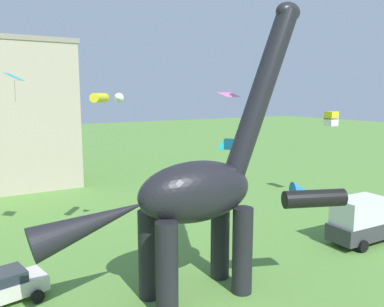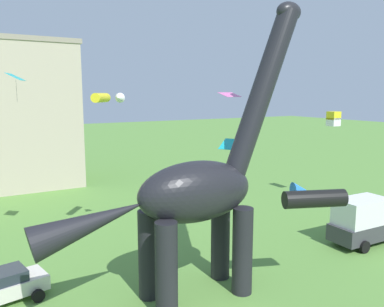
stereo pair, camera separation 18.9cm
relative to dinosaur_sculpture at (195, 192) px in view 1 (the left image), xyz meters
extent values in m
cylinder|color=black|center=(2.21, 0.99, -3.13)|extent=(1.03, 1.03, 4.46)
cylinder|color=black|center=(2.21, -0.99, -3.13)|extent=(1.03, 1.03, 4.46)
cylinder|color=black|center=(-2.06, 0.99, -3.13)|extent=(1.03, 1.03, 4.46)
cylinder|color=black|center=(-2.06, -0.99, -3.13)|extent=(1.03, 1.03, 4.46)
ellipsoid|color=black|center=(0.07, 0.00, 0.00)|extent=(6.10, 2.63, 3.00)
cylinder|color=black|center=(4.03, 0.00, 4.81)|extent=(4.38, 1.13, 8.69)
ellipsoid|color=black|center=(5.70, 0.00, 8.94)|extent=(1.50, 0.94, 1.03)
cone|color=black|center=(-5.04, 0.00, -0.69)|extent=(5.36, 1.50, 2.54)
cube|color=silver|center=(-8.51, 4.13, -4.69)|extent=(4.46, 2.56, 0.72)
cylinder|color=black|center=(-6.96, 5.02, -5.05)|extent=(0.65, 0.34, 0.62)
cylinder|color=black|center=(-6.96, 3.24, -5.05)|extent=(0.65, 0.34, 0.62)
cube|color=#38383D|center=(13.72, 0.14, -4.41)|extent=(5.66, 2.27, 1.10)
cube|color=silver|center=(15.57, 0.14, -3.36)|extent=(1.85, 1.99, 1.00)
cube|color=silver|center=(12.94, 0.14, -3.01)|extent=(3.64, 2.12, 1.70)
cylinder|color=black|center=(15.74, 1.19, -4.96)|extent=(0.81, 0.28, 0.80)
cylinder|color=black|center=(12.04, 1.19, -4.96)|extent=(0.81, 0.28, 0.80)
cylinder|color=black|center=(12.04, -0.91, -4.96)|extent=(0.81, 0.28, 0.80)
cylinder|color=#6B6056|center=(6.84, 9.96, -4.93)|extent=(0.14, 0.14, 0.85)
cylinder|color=#6B6056|center=(7.05, 9.96, -4.93)|extent=(0.14, 0.14, 0.85)
cube|color=silver|center=(6.95, 9.96, -4.21)|extent=(0.46, 0.28, 0.60)
sphere|color=tan|center=(6.95, 9.96, -3.77)|extent=(0.27, 0.27, 0.27)
cylinder|color=silver|center=(6.68, 9.96, -4.18)|extent=(0.11, 0.11, 0.57)
cylinder|color=silver|center=(7.21, 9.96, -4.18)|extent=(0.11, 0.11, 0.57)
cylinder|color=yellow|center=(-1.83, 8.63, 4.45)|extent=(1.73, 2.06, 0.59)
cone|color=white|center=(-0.88, 7.95, 4.45)|extent=(0.82, 0.79, 0.62)
cube|color=yellow|center=(20.06, 8.80, 2.71)|extent=(0.96, 0.96, 0.75)
cube|color=white|center=(20.06, 8.80, 2.12)|extent=(0.96, 0.96, 0.75)
cube|color=#19B2B7|center=(3.43, 1.53, 1.92)|extent=(1.63, 1.80, 0.50)
cube|color=pink|center=(4.95, 4.14, 4.65)|extent=(1.38, 1.10, 0.29)
cube|color=#19B2B7|center=(-6.63, 9.48, 5.68)|extent=(1.28, 1.49, 0.43)
cylinder|color=black|center=(-6.63, 9.48, 4.87)|extent=(0.01, 0.01, 1.25)
cylinder|color=black|center=(4.77, -3.18, -0.26)|extent=(3.13, 1.88, 0.85)
cone|color=#287AE5|center=(5.37, -1.63, -0.26)|extent=(1.03, 1.10, 0.89)
camera|label=1|loc=(-9.59, -15.85, 4.72)|focal=36.70mm
camera|label=2|loc=(-9.43, -15.95, 4.72)|focal=36.70mm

